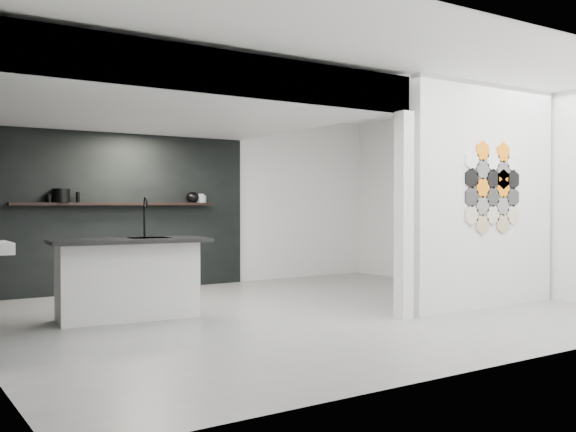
# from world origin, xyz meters

# --- Properties ---
(floor) EXTENTS (7.00, 6.00, 0.01)m
(floor) POSITION_xyz_m (0.00, 0.00, -0.01)
(floor) COLOR slate
(partition_panel) EXTENTS (2.45, 0.15, 2.80)m
(partition_panel) POSITION_xyz_m (2.23, -1.00, 1.40)
(partition_panel) COLOR silver
(partition_panel) RESTS_ON floor
(bay_clad_back) EXTENTS (4.40, 0.04, 2.35)m
(bay_clad_back) POSITION_xyz_m (-1.30, 2.97, 1.18)
(bay_clad_back) COLOR black
(bay_clad_back) RESTS_ON floor
(bulkhead) EXTENTS (4.40, 4.00, 0.40)m
(bulkhead) POSITION_xyz_m (-1.30, 1.00, 2.55)
(bulkhead) COLOR silver
(bulkhead) RESTS_ON corner_column
(corner_column) EXTENTS (0.16, 0.16, 2.35)m
(corner_column) POSITION_xyz_m (0.82, -1.00, 1.18)
(corner_column) COLOR silver
(corner_column) RESTS_ON floor
(fascia_beam) EXTENTS (4.40, 0.16, 0.40)m
(fascia_beam) POSITION_xyz_m (-1.30, -0.92, 2.55)
(fascia_beam) COLOR silver
(fascia_beam) RESTS_ON corner_column
(display_shelf) EXTENTS (3.00, 0.15, 0.04)m
(display_shelf) POSITION_xyz_m (-1.20, 2.87, 1.30)
(display_shelf) COLOR black
(display_shelf) RESTS_ON bay_clad_back
(kitchen_island) EXTENTS (1.80, 0.95, 1.39)m
(kitchen_island) POSITION_xyz_m (-1.82, 0.68, 0.47)
(kitchen_island) COLOR silver
(kitchen_island) RESTS_ON floor
(stockpot) EXTENTS (0.30, 0.30, 0.19)m
(stockpot) POSITION_xyz_m (-2.01, 2.87, 1.42)
(stockpot) COLOR black
(stockpot) RESTS_ON display_shelf
(kettle) EXTENTS (0.22, 0.22, 0.17)m
(kettle) POSITION_xyz_m (-0.00, 2.87, 1.40)
(kettle) COLOR black
(kettle) RESTS_ON display_shelf
(glass_bowl) EXTENTS (0.19, 0.19, 0.11)m
(glass_bowl) POSITION_xyz_m (0.15, 2.87, 1.38)
(glass_bowl) COLOR gray
(glass_bowl) RESTS_ON display_shelf
(glass_vase) EXTENTS (0.13, 0.13, 0.14)m
(glass_vase) POSITION_xyz_m (0.15, 2.87, 1.39)
(glass_vase) COLOR gray
(glass_vase) RESTS_ON display_shelf
(bottle_dark) EXTENTS (0.07, 0.07, 0.15)m
(bottle_dark) POSITION_xyz_m (-1.78, 2.87, 1.39)
(bottle_dark) COLOR black
(bottle_dark) RESTS_ON display_shelf
(utensil_cup) EXTENTS (0.09, 0.09, 0.11)m
(utensil_cup) POSITION_xyz_m (-2.17, 2.87, 1.38)
(utensil_cup) COLOR black
(utensil_cup) RESTS_ON display_shelf
(hex_tile_cluster) EXTENTS (1.04, 0.02, 1.16)m
(hex_tile_cluster) POSITION_xyz_m (2.26, -1.09, 1.50)
(hex_tile_cluster) COLOR beige
(hex_tile_cluster) RESTS_ON partition_panel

